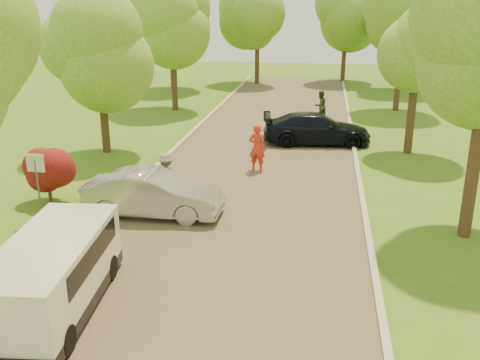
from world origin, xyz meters
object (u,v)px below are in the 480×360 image
Objects in this scene: minivan at (53,274)px; skateboarder at (167,176)px; street_sign at (37,174)px; silver_sedan at (153,194)px; longboard at (168,199)px; person_olive at (320,106)px; dark_sedan at (317,129)px; person_striped at (257,148)px.

skateboarder reaches higher than minivan.
street_sign is 3.51m from silver_sedan.
street_sign reaches higher than longboard.
person_olive is (4.96, 15.30, 0.12)m from silver_sedan.
street_sign reaches higher than person_olive.
skateboarder is 14.87m from person_olive.
skateboarder reaches higher than dark_sedan.
skateboarder is 0.96× the size of person_olive.
street_sign is 1.15× the size of person_striped.
street_sign is at bearing 35.71° from longboard.
minivan is 0.92× the size of dark_sedan.
skateboarder is at bearing 35.52° from street_sign.
person_striped reaches higher than longboard.
silver_sedan is 16.08m from person_olive.
silver_sedan is at bearing 78.09° from person_striped.
person_olive is (4.88, 14.04, 0.74)m from longboard.
dark_sedan is 5.44m from person_olive.
longboard is (3.30, 2.36, -1.48)m from street_sign.
person_striped is (5.86, 6.28, -0.62)m from street_sign.
street_sign reaches higher than minivan.
longboard is 0.49× the size of person_olive.
person_striped is (2.56, 3.92, 0.05)m from skateboarder.
person_olive reaches higher than longboard.
person_striped is (2.56, 3.92, 0.86)m from longboard.
silver_sedan is at bearing 146.96° from dark_sedan.
minivan is 11.25m from person_striped.
longboard is at bearing 80.20° from minivan.
person_olive is (5.38, 20.95, -0.05)m from minivan.
minivan is 5.67m from silver_sedan.
minivan is at bearing 89.31° from person_striped.
street_sign is 2.66× the size of longboard.
person_olive reaches higher than dark_sedan.
street_sign is 0.43× the size of dark_sedan.
person_olive is at bearing -108.99° from longboard.
dark_sedan is at bearing -118.97° from longboard.
skateboarder reaches higher than longboard.
person_olive is (2.32, 10.12, -0.11)m from person_striped.
dark_sedan is 3.18× the size of skateboarder.
person_striped is (3.06, 10.83, 0.06)m from minivan.
person_striped is 10.38m from person_olive.
silver_sedan is (3.23, 1.10, -0.85)m from street_sign.
street_sign is at bearing 35.71° from skateboarder.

